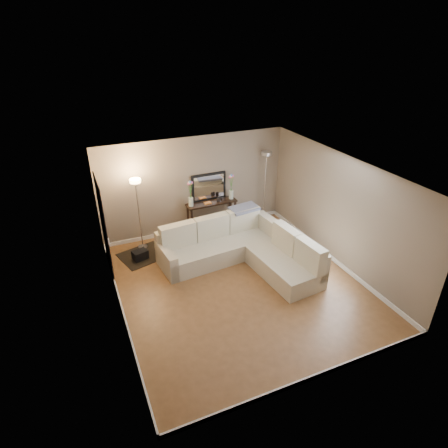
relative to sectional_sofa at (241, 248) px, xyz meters
name	(u,v)px	position (x,y,z in m)	size (l,w,h in m)	color
floor	(238,284)	(-0.44, -0.80, -0.38)	(5.00, 5.50, 0.01)	brown
ceiling	(241,171)	(-0.44, -0.80, 2.23)	(5.00, 5.50, 0.01)	white
wall_back	(195,185)	(-0.44, 1.96, 0.93)	(5.00, 0.02, 2.60)	gray
wall_front	(322,318)	(-0.44, -3.56, 0.93)	(5.00, 0.02, 2.60)	gray
wall_left	(113,259)	(-2.95, -0.80, 0.93)	(0.02, 5.50, 2.60)	gray
wall_right	(340,211)	(2.07, -0.80, 0.93)	(0.02, 5.50, 2.60)	gray
baseboard_back	(197,228)	(-0.44, 1.94, -0.32)	(5.00, 0.03, 0.10)	white
baseboard_front	(312,378)	(-0.44, -3.53, -0.32)	(5.00, 0.03, 0.10)	white
baseboard_left	(123,313)	(-2.92, -0.80, -0.32)	(0.03, 5.50, 0.10)	white
baseboard_right	(331,258)	(2.05, -0.80, -0.32)	(0.03, 5.50, 0.10)	white
doorway	(104,227)	(-2.92, 0.90, 0.73)	(0.02, 1.20, 2.20)	black
switch_plate	(109,241)	(-2.92, 0.05, 0.83)	(0.02, 0.08, 0.12)	white
sectional_sofa	(241,248)	(0.00, 0.00, 0.00)	(3.11, 2.82, 1.01)	beige
throw_blanket	(244,208)	(0.43, 0.75, 0.62)	(0.72, 0.42, 0.05)	slate
console_table	(209,215)	(-0.14, 1.73, 0.10)	(1.38, 0.40, 0.84)	black
leaning_mirror	(209,187)	(-0.06, 1.91, 0.84)	(0.97, 0.07, 0.76)	black
table_decor	(212,202)	(-0.06, 1.70, 0.49)	(0.58, 0.13, 0.14)	orange
flower_vase_left	(191,196)	(-0.64, 1.72, 0.76)	(0.16, 0.13, 0.72)	silver
flower_vase_right	(231,189)	(0.52, 1.75, 0.76)	(0.16, 0.13, 0.72)	silver
floor_lamp_lit	(137,200)	(-2.02, 1.56, 0.94)	(0.32, 0.32, 1.86)	silver
floor_lamp_unlit	(265,173)	(1.52, 1.69, 1.08)	(0.36, 0.36, 2.05)	silver
charcoal_rug	(146,254)	(-2.03, 1.19, -0.37)	(1.21, 0.91, 0.02)	black
black_bag	(140,255)	(-2.20, 1.04, -0.25)	(0.34, 0.24, 0.22)	black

